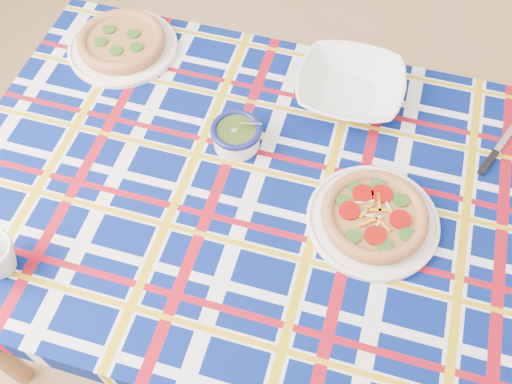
{
  "coord_description": "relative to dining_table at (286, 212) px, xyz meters",
  "views": [
    {
      "loc": [
        -0.62,
        -0.84,
        1.85
      ],
      "look_at": [
        -0.54,
        -0.14,
        0.76
      ],
      "focal_mm": 40.0,
      "sensor_mm": 36.0,
      "label": 1
    }
  ],
  "objects": [
    {
      "name": "pesto_bowl",
      "position": [
        -0.1,
        0.16,
        0.11
      ],
      "size": [
        0.17,
        0.17,
        0.07
      ],
      "primitive_type": null,
      "rotation": [
        0.0,
        0.0,
        -0.47
      ],
      "color": "#21330E",
      "rests_on": "tablecloth"
    },
    {
      "name": "tablecloth",
      "position": [
        0.0,
        -0.0,
        0.02
      ],
      "size": [
        1.86,
        1.55,
        0.1
      ],
      "primitive_type": null,
      "rotation": [
        0.0,
        0.0,
        -0.4
      ],
      "color": "#05155F",
      "rests_on": "dining_table"
    },
    {
      "name": "second_focaccia_plate",
      "position": [
        -0.38,
        0.53,
        0.1
      ],
      "size": [
        0.37,
        0.37,
        0.06
      ],
      "primitive_type": null,
      "rotation": [
        0.0,
        0.0,
        -0.23
      ],
      "color": "#A06838",
      "rests_on": "tablecloth"
    },
    {
      "name": "main_focaccia_plate",
      "position": [
        0.18,
        -0.09,
        0.11
      ],
      "size": [
        0.41,
        0.41,
        0.06
      ],
      "primitive_type": null,
      "rotation": [
        0.0,
        0.0,
        -0.5
      ],
      "color": "#A06838",
      "rests_on": "tablecloth"
    },
    {
      "name": "dining_table",
      "position": [
        0.0,
        0.0,
        0.0
      ],
      "size": [
        1.82,
        1.51,
        0.73
      ],
      "rotation": [
        0.0,
        0.0,
        -0.4
      ],
      "color": "brown",
      "rests_on": "floor"
    },
    {
      "name": "table_knife",
      "position": [
        0.56,
        0.1,
        0.08
      ],
      "size": [
        0.17,
        0.16,
        0.01
      ],
      "primitive_type": null,
      "rotation": [
        0.0,
        0.0,
        0.78
      ],
      "color": "silver",
      "rests_on": "tablecloth"
    },
    {
      "name": "floor",
      "position": [
        0.46,
        0.14,
        -0.66
      ],
      "size": [
        4.0,
        4.0,
        0.0
      ],
      "primitive_type": "plane",
      "color": "tan",
      "rests_on": "ground"
    },
    {
      "name": "serving_bowl",
      "position": [
        0.2,
        0.28,
        0.11
      ],
      "size": [
        0.35,
        0.35,
        0.07
      ],
      "primitive_type": "imported",
      "rotation": [
        0.0,
        0.0,
        -0.36
      ],
      "color": "white",
      "rests_on": "tablecloth"
    }
  ]
}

